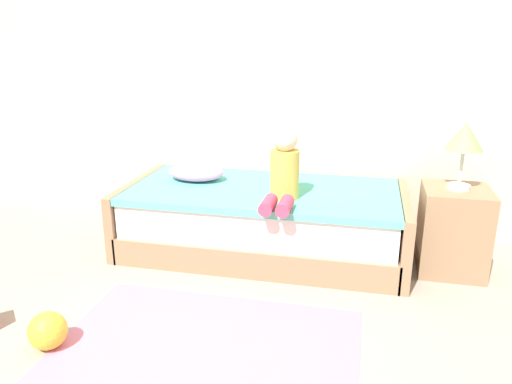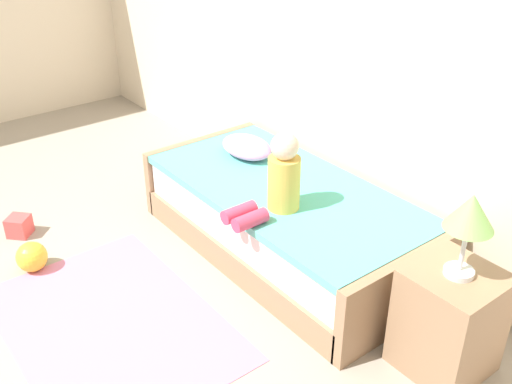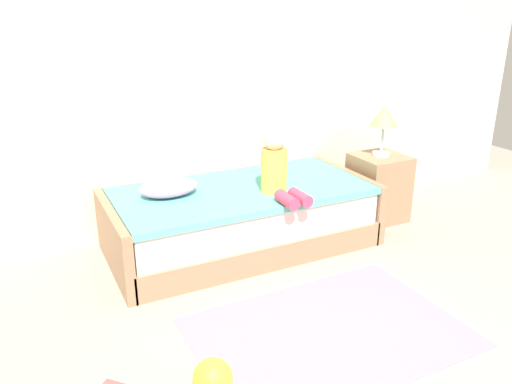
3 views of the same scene
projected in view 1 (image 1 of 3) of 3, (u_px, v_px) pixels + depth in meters
name	position (u px, v px, depth m)	size (l,w,h in m)	color
wall_rear	(270.00, 53.00, 3.94)	(7.20, 0.10, 2.90)	beige
bed	(263.00, 220.00, 3.73)	(2.11, 1.00, 0.50)	#997556
nightstand	(453.00, 230.00, 3.40)	(0.44, 0.44, 0.60)	#997556
table_lamp	(465.00, 140.00, 3.21)	(0.24, 0.24, 0.45)	silver
child_figure	(284.00, 171.00, 3.34)	(0.20, 0.51, 0.50)	gold
pillow	(196.00, 172.00, 3.85)	(0.44, 0.30, 0.13)	#EA8CC6
toy_ball	(48.00, 331.00, 2.59)	(0.20, 0.20, 0.20)	yellow
area_rug	(206.00, 348.00, 2.60)	(1.60, 1.10, 0.01)	pink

